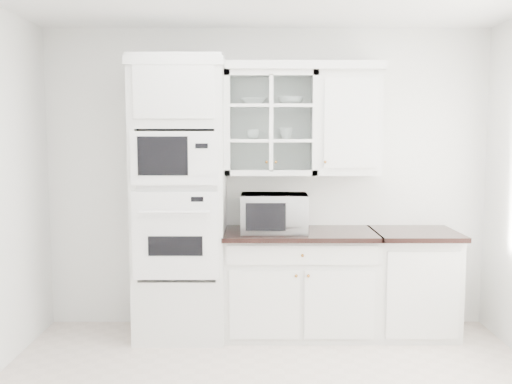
{
  "coord_description": "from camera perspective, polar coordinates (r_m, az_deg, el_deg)",
  "views": [
    {
      "loc": [
        -0.11,
        -3.45,
        1.77
      ],
      "look_at": [
        -0.1,
        1.05,
        1.3
      ],
      "focal_mm": 40.0,
      "sensor_mm": 36.0,
      "label": 1
    }
  ],
  "objects": [
    {
      "name": "oven_column",
      "position": [
        4.94,
        -7.57,
        -0.72
      ],
      "size": [
        0.76,
        0.68,
        2.4
      ],
      "color": "silver",
      "rests_on": "ground"
    },
    {
      "name": "upper_cabinet_glass",
      "position": [
        5.03,
        1.48,
        6.88
      ],
      "size": [
        0.8,
        0.33,
        0.9
      ],
      "color": "silver",
      "rests_on": "room_shell"
    },
    {
      "name": "base_cabinet_run",
      "position": [
        5.08,
        4.34,
        -8.96
      ],
      "size": [
        1.32,
        0.67,
        0.92
      ],
      "color": "silver",
      "rests_on": "ground"
    },
    {
      "name": "cup_b",
      "position": [
        5.03,
        3.03,
        5.86
      ],
      "size": [
        0.14,
        0.14,
        0.1
      ],
      "primitive_type": "imported",
      "rotation": [
        0.0,
        0.0,
        -0.33
      ],
      "color": "white",
      "rests_on": "upper_cabinet_glass"
    },
    {
      "name": "countertop_microwave",
      "position": [
        4.9,
        1.82,
        -2.08
      ],
      "size": [
        0.57,
        0.48,
        0.33
      ],
      "primitive_type": "imported",
      "rotation": [
        0.0,
        0.0,
        3.13
      ],
      "color": "white",
      "rests_on": "base_cabinet_run"
    },
    {
      "name": "cup_a",
      "position": [
        5.01,
        -0.32,
        5.77
      ],
      "size": [
        0.12,
        0.12,
        0.09
      ],
      "primitive_type": "imported",
      "rotation": [
        0.0,
        0.0,
        -0.07
      ],
      "color": "white",
      "rests_on": "upper_cabinet_glass"
    },
    {
      "name": "upper_cabinet_solid",
      "position": [
        5.1,
        9.14,
        6.79
      ],
      "size": [
        0.55,
        0.33,
        0.9
      ],
      "primitive_type": "cube",
      "color": "silver",
      "rests_on": "room_shell"
    },
    {
      "name": "bowl_a",
      "position": [
        5.03,
        -0.26,
        9.04
      ],
      "size": [
        0.26,
        0.26,
        0.06
      ],
      "primitive_type": "imported",
      "rotation": [
        0.0,
        0.0,
        0.07
      ],
      "color": "white",
      "rests_on": "upper_cabinet_glass"
    },
    {
      "name": "extra_base_cabinet",
      "position": [
        5.25,
        15.41,
        -8.66
      ],
      "size": [
        0.72,
        0.67,
        0.92
      ],
      "color": "silver",
      "rests_on": "ground"
    },
    {
      "name": "room_shell",
      "position": [
        3.88,
        1.5,
        6.11
      ],
      "size": [
        4.0,
        3.5,
        2.7
      ],
      "color": "white",
      "rests_on": "ground"
    },
    {
      "name": "crown_molding",
      "position": [
        5.04,
        0.28,
        12.41
      ],
      "size": [
        2.14,
        0.38,
        0.07
      ],
      "primitive_type": "cube",
      "color": "white",
      "rests_on": "room_shell"
    },
    {
      "name": "bowl_b",
      "position": [
        5.03,
        3.49,
        9.08
      ],
      "size": [
        0.27,
        0.27,
        0.07
      ],
      "primitive_type": "imported",
      "rotation": [
        0.0,
        0.0,
        0.29
      ],
      "color": "white",
      "rests_on": "upper_cabinet_glass"
    }
  ]
}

